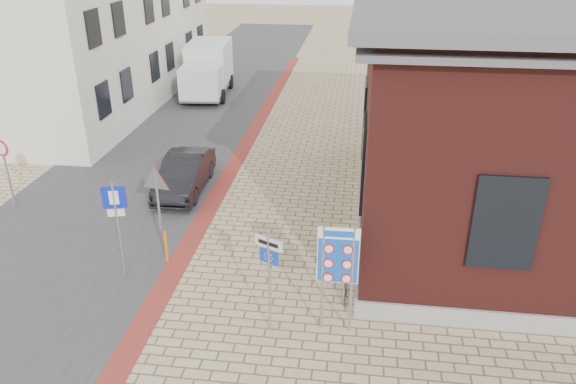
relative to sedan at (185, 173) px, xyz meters
The scene contains 16 objects.
ground 8.14m from the sedan, 66.78° to the right, with size 120.00×120.00×0.00m, color tan.
road_strip 7.91m from the sedan, 106.96° to the left, with size 7.00×60.00×0.02m, color #38383A.
curb_strip 2.88m from the sedan, 64.71° to the left, with size 0.60×40.00×0.02m, color maroon.
brick_building 12.53m from the sedan, ahead, with size 13.00×13.00×6.80m.
townhouse_near 9.68m from the sedan, 149.78° to the left, with size 7.40×6.40×8.30m.
townhouse_mid 13.68m from the sedan, 126.48° to the left, with size 7.40×6.40×9.10m.
townhouse_far 18.62m from the sedan, 115.23° to the left, with size 7.40×6.40×8.30m.
bike_rack 7.88m from the sedan, 41.96° to the right, with size 0.08×1.80×0.60m.
sedan is the anchor object (origin of this frame).
box_truck 12.59m from the sedan, 101.09° to the left, with size 2.63×5.49×2.78m.
border_sign 9.09m from the sedan, 50.68° to the right, with size 0.92×0.08×2.70m.
essen_sign 8.37m from the sedan, 59.60° to the right, with size 0.65×0.33×2.60m.
parking_sign 5.60m from the sedan, 90.37° to the right, with size 0.59×0.18×2.72m.
yield_sign 4.20m from the sedan, 82.68° to the right, with size 0.90×0.18×2.55m.
speed_sign 5.76m from the sedan, 159.04° to the right, with size 0.55×0.17×2.39m.
bollard 4.74m from the sedan, 79.33° to the right, with size 0.09×0.09×0.96m, color orange.
Camera 1 is at (2.78, -10.03, 8.51)m, focal length 35.00 mm.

